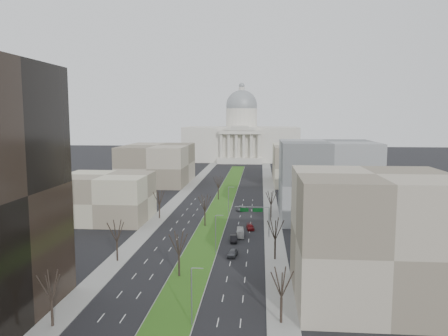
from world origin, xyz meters
The scene contains 28 objects.
ground centered at (0.00, 120.00, 0.00)m, with size 600.00×600.00×0.00m, color black.
median centered at (0.00, 118.99, 0.10)m, with size 8.00×222.03×0.20m.
sidewalk_left centered at (-17.50, 95.00, 0.07)m, with size 5.00×330.00×0.15m, color gray.
sidewalk_right centered at (17.50, 95.00, 0.07)m, with size 5.00×330.00×0.15m, color gray.
capitol centered at (0.00, 269.59, 16.31)m, with size 80.00×46.00×55.00m.
building_beige_left centered at (-33.00, 85.00, 7.00)m, with size 26.00×22.00×14.00m, color gray.
building_tan_right centered at (33.00, 32.00, 11.00)m, with size 26.00×24.00×22.00m, color gray.
building_grey_right centered at (34.00, 92.00, 12.00)m, with size 28.00×26.00×24.00m, color slate.
building_far_left centered at (-35.00, 160.00, 9.00)m, with size 30.00×40.00×18.00m, color gray.
building_far_right centered at (35.00, 165.00, 9.00)m, with size 30.00×40.00×18.00m, color gray.
tree_left_near centered at (-17.20, 18.00, 6.61)m, with size 5.10×5.10×9.18m.
tree_left_mid centered at (-17.20, 48.00, 7.00)m, with size 5.40×5.40×9.72m.
tree_left_far centered at (-17.20, 88.00, 6.84)m, with size 5.28×5.28×9.50m.
tree_right_near centered at (17.20, 22.00, 6.69)m, with size 5.16×5.16×9.29m.
tree_right_mid centered at (17.20, 52.00, 7.16)m, with size 5.52×5.52×9.94m.
tree_right_far centered at (17.20, 92.00, 6.53)m, with size 5.04×5.04×9.07m.
tree_median_a centered at (-2.00, 40.00, 7.00)m, with size 5.40×5.40×9.72m.
tree_median_b centered at (-2.00, 80.00, 7.00)m, with size 5.40×5.40×9.72m.
tree_median_c centered at (-2.00, 120.00, 7.00)m, with size 5.40×5.40×9.72m.
streetlamp_median_a centered at (3.76, 20.00, 4.81)m, with size 1.90×0.20×9.16m.
streetlamp_median_b centered at (3.76, 55.00, 4.81)m, with size 1.90×0.20×9.16m.
streetlamp_median_c centered at (3.76, 95.00, 4.81)m, with size 1.90×0.20×9.16m.
mast_arm_signs centered at (13.49, 70.03, 6.11)m, with size 9.12×0.24×8.09m.
car_grey_near centered at (7.72, 53.57, 0.77)m, with size 1.83×4.54×1.55m, color #515359.
car_black centered at (7.17, 65.01, 0.79)m, with size 1.67×4.79×1.58m, color black.
car_red centered at (11.13, 77.49, 0.69)m, with size 1.94×4.76×1.38m, color maroon.
car_grey_far centered at (7.40, 102.02, 0.75)m, with size 2.48×5.37×1.49m, color #56595F.
box_van centered at (8.72, 70.39, 1.00)m, with size 1.68×7.17×2.00m, color white.
Camera 1 is at (13.84, -42.08, 31.58)m, focal length 35.00 mm.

